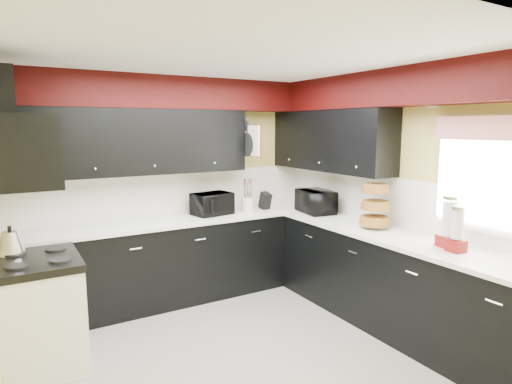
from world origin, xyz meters
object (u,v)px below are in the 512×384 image
toaster_oven (213,204)px  knife_block (265,201)px  kettle (11,243)px  utensil_crock (248,204)px  microwave (316,202)px

toaster_oven → knife_block: toaster_oven is taller
kettle → knife_block: bearing=10.0°
toaster_oven → kettle: bearing=-174.7°
toaster_oven → utensil_crock: size_ratio=2.58×
toaster_oven → utensil_crock: (0.45, -0.04, -0.04)m
toaster_oven → microwave: microwave is taller
utensil_crock → knife_block: (0.25, 0.00, 0.02)m
knife_block → kettle: (-2.77, -0.49, -0.03)m
utensil_crock → kettle: 2.57m
microwave → knife_block: (-0.41, 0.50, -0.03)m
toaster_oven → kettle: toaster_oven is taller
utensil_crock → kettle: size_ratio=0.80×
toaster_oven → kettle: size_ratio=2.07×
toaster_oven → microwave: 1.23m
knife_block → utensil_crock: bearing=177.2°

